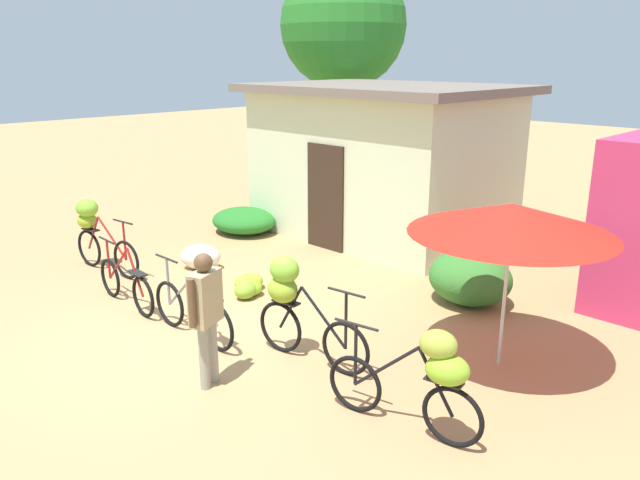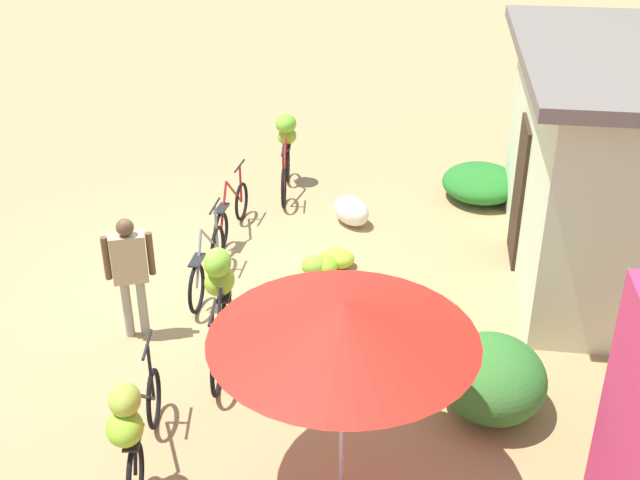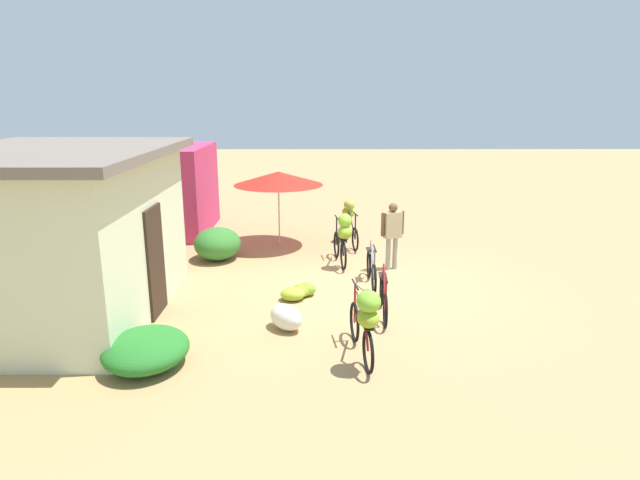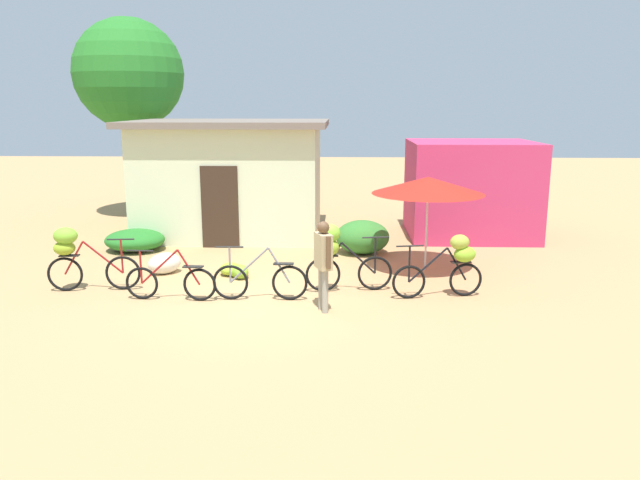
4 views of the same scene
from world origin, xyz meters
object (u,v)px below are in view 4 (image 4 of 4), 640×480
Objects in this scene: market_umbrella at (428,185)px; bicycle_leftmost at (76,252)px; bicycle_near_pile at (170,282)px; bicycle_center_loaded at (260,281)px; banana_pile_on_ground at (235,270)px; building_low at (232,177)px; bicycle_rightmost at (453,261)px; person_vendor at (323,257)px; tree_behind_building at (129,74)px; bicycle_by_shop at (336,252)px; produce_sack at (165,263)px; shop_pink at (470,189)px.

market_umbrella is 7.03m from bicycle_leftmost.
bicycle_center_loaded is (1.60, 0.07, 0.02)m from bicycle_near_pile.
building_low is at bearing 100.61° from banana_pile_on_ground.
bicycle_rightmost is 4.38m from banana_pile_on_ground.
bicycle_rightmost is 2.21× the size of banana_pile_on_ground.
person_vendor is at bearing -48.03° from banana_pile_on_ground.
bicycle_leftmost is 3.05m from banana_pile_on_ground.
person_vendor is at bearing -159.75° from bicycle_rightmost.
bicycle_near_pile is at bearing -68.05° from tree_behind_building.
tree_behind_building is 3.65× the size of bicycle_by_shop.
market_umbrella is 3.08× the size of banana_pile_on_ground.
tree_behind_building reaches higher than building_low.
banana_pile_on_ground is 0.49× the size of person_vendor.
market_umbrella is 5.52m from bicycle_near_pile.
building_low reaches higher than bicycle_near_pile.
person_vendor is (1.16, -0.57, 0.59)m from bicycle_center_loaded.
market_umbrella is 2.20m from bicycle_rightmost.
tree_behind_building is 10.57m from market_umbrella.
tree_behind_building is at bearing 120.92° from bicycle_center_loaded.
building_low is at bearing 142.99° from market_umbrella.
bicycle_center_loaded is at bearing -37.01° from produce_sack.
bicycle_leftmost is at bearing 173.16° from bicycle_center_loaded.
bicycle_leftmost is at bearing -110.63° from building_low.
bicycle_rightmost is 2.39× the size of produce_sack.
shop_pink is at bearing 41.98° from bicycle_near_pile.
market_umbrella is 1.37× the size of bicycle_center_loaded.
bicycle_near_pile is 5.09m from bicycle_rightmost.
shop_pink is at bearing 37.31° from banana_pile_on_ground.
bicycle_by_shop reaches higher than banana_pile_on_ground.
bicycle_near_pile is (3.38, -8.39, -3.97)m from tree_behind_building.
bicycle_center_loaded is at bearing -146.27° from market_umbrella.
banana_pile_on_ground is at bearing -79.39° from building_low.
bicycle_rightmost is at bearing 20.25° from person_vendor.
building_low is at bearing 88.98° from bicycle_near_pile.
bicycle_leftmost reaches higher than banana_pile_on_ground.
banana_pile_on_ground is at bearing 155.21° from bicycle_by_shop.
bicycle_center_loaded is at bearing -75.36° from building_low.
tree_behind_building is at bearing 165.22° from shop_pink.
building_low is 3.29× the size of person_vendor.
bicycle_near_pile is at bearing -176.02° from bicycle_rightmost.
market_umbrella reaches higher than person_vendor.
bicycle_near_pile is 1.82m from banana_pile_on_ground.
bicycle_near_pile is at bearing -177.43° from bicycle_center_loaded.
tree_behind_building is 8.53× the size of produce_sack.
bicycle_by_shop reaches higher than bicycle_leftmost.
bicycle_rightmost is (0.23, -1.88, -1.12)m from market_umbrella.
tree_behind_building is at bearing 143.38° from building_low.
bicycle_leftmost is 1.05× the size of bicycle_by_shop.
banana_pile_on_ground is (0.90, 1.57, -0.21)m from bicycle_near_pile.
bicycle_rightmost reaches higher than bicycle_center_loaded.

